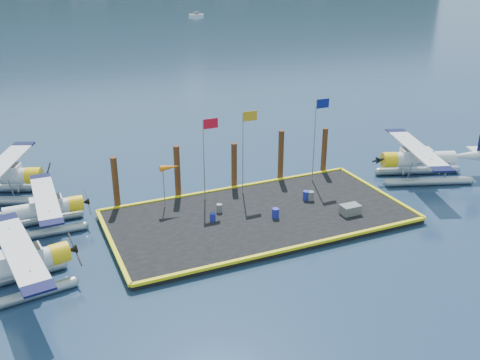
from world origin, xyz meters
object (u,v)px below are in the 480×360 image
object	(u,v)px
drum_0	(213,217)
drum_2	(311,196)
drum_1	(276,213)
piling_0	(116,184)
flagpole_yellow	(245,140)
drum_5	(219,208)
flagpole_red	(206,147)
seaplane_a	(14,268)
piling_3	(281,157)
windsock	(169,168)
flagpole_blue	(317,128)
piling_2	(234,167)
seaplane_b	(41,211)
crate	(350,209)
drum_4	(306,195)
piling_1	(177,173)
piling_4	(324,152)
seaplane_d	(420,161)

from	to	relation	value
drum_0	drum_2	bearing A→B (deg)	2.11
drum_0	drum_1	xyz separation A→B (m)	(4.05, -1.25, 0.06)
piling_0	flagpole_yellow	bearing A→B (deg)	-9.86
drum_5	flagpole_red	size ratio (longest dim) A/B	0.10
seaplane_a	flagpole_red	xyz separation A→B (m)	(13.23, 6.36, 2.93)
drum_2	piling_3	distance (m)	4.95
flagpole_red	windsock	distance (m)	2.97
drum_0	flagpole_blue	bearing A→B (deg)	19.06
windsock	piling_2	size ratio (longest dim) A/B	0.82
flagpole_blue	piling_3	size ratio (longest dim) A/B	1.51
seaplane_b	crate	size ratio (longest dim) A/B	6.64
seaplane_a	flagpole_blue	size ratio (longest dim) A/B	1.47
drum_1	piling_3	size ratio (longest dim) A/B	0.16
drum_4	piling_0	bearing A→B (deg)	160.25
piling_1	drum_0	bearing A→B (deg)	-81.17
piling_2	drum_0	bearing A→B (deg)	-126.51
drum_1	piling_3	bearing A→B (deg)	59.67
flagpole_blue	piling_1	xyz separation A→B (m)	(-10.70, 1.60, -2.59)
crate	flagpole_yellow	bearing A→B (deg)	129.24
drum_5	drum_1	bearing A→B (deg)	-37.00
flagpole_red	windsock	world-z (taller)	flagpole_red
piling_0	piling_2	bearing A→B (deg)	0.00
piling_3	piling_4	bearing A→B (deg)	0.00
drum_2	drum_4	distance (m)	0.32
drum_5	piling_1	world-z (taller)	piling_1
drum_0	piling_3	world-z (taller)	piling_3
seaplane_d	drum_2	xyz separation A→B (m)	(-10.51, -0.67, -0.87)
drum_4	flagpole_red	bearing A→B (deg)	155.49
seaplane_a	drum_0	size ratio (longest dim) A/B	17.32
drum_4	windsock	world-z (taller)	windsock
drum_1	piling_4	distance (m)	9.99
seaplane_a	seaplane_b	bearing A→B (deg)	155.96
piling_1	piling_3	bearing A→B (deg)	0.00
crate	flagpole_red	size ratio (longest dim) A/B	0.22
windsock	drum_4	bearing A→B (deg)	-17.79
windsock	piling_0	size ratio (longest dim) A/B	0.78
seaplane_b	piling_2	world-z (taller)	piling_2
seaplane_b	flagpole_blue	xyz separation A→B (m)	(20.29, -0.56, 3.33)
drum_5	flagpole_yellow	xyz separation A→B (m)	(3.01, 2.32, 3.83)
drum_1	drum_2	world-z (taller)	drum_1
drum_1	flagpole_yellow	size ratio (longest dim) A/B	0.11
flagpole_blue	piling_2	xyz separation A→B (m)	(-6.20, 1.60, -2.79)
seaplane_b	seaplane_d	bearing A→B (deg)	83.99
drum_0	seaplane_d	bearing A→B (deg)	3.00
drum_5	piling_1	size ratio (longest dim) A/B	0.14
seaplane_a	flagpole_yellow	distance (m)	17.69
seaplane_d	windsock	world-z (taller)	seaplane_d
seaplane_d	flagpole_yellow	bearing A→B (deg)	99.29
piling_4	piling_2	bearing A→B (deg)	180.00
drum_0	crate	distance (m)	9.41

